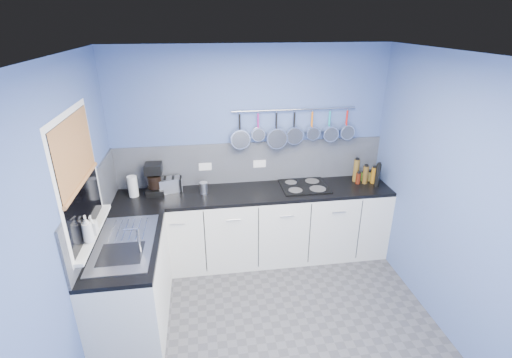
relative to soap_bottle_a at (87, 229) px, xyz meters
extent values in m
cube|color=#47474C|center=(1.53, -0.12, -1.18)|extent=(3.20, 3.00, 0.02)
cube|color=white|center=(1.53, -0.12, 1.34)|extent=(3.20, 3.00, 0.02)
cube|color=#475D98|center=(1.53, 1.39, 0.08)|extent=(3.20, 0.02, 2.50)
cube|color=#475D98|center=(-0.08, -0.12, 0.08)|extent=(0.02, 3.00, 2.50)
cube|color=#475D98|center=(3.14, -0.12, 0.08)|extent=(0.02, 3.00, 2.50)
cube|color=slate|center=(1.53, 1.37, -0.02)|extent=(3.20, 0.02, 0.50)
cube|color=slate|center=(-0.06, 0.48, -0.02)|extent=(0.02, 1.80, 0.50)
cube|color=silver|center=(1.53, 1.08, -0.74)|extent=(3.20, 0.60, 0.86)
cube|color=black|center=(1.53, 1.08, -0.29)|extent=(3.20, 0.60, 0.04)
cube|color=silver|center=(0.23, 0.18, -0.74)|extent=(0.60, 1.20, 0.86)
cube|color=black|center=(0.23, 0.18, -0.29)|extent=(0.60, 1.20, 0.04)
cube|color=white|center=(-0.05, 0.18, 0.38)|extent=(0.01, 1.00, 1.10)
cube|color=black|center=(-0.04, 0.18, 0.38)|extent=(0.01, 0.90, 1.00)
cube|color=#9A643F|center=(-0.03, 0.18, 0.61)|extent=(0.01, 0.90, 0.55)
cube|color=white|center=(-0.02, 0.18, -0.13)|extent=(0.10, 0.98, 0.03)
cube|color=silver|center=(0.23, 0.18, -0.27)|extent=(0.50, 0.95, 0.01)
cube|color=white|center=(0.98, 1.35, -0.04)|extent=(0.15, 0.01, 0.09)
cube|color=white|center=(1.63, 1.35, -0.04)|extent=(0.15, 0.01, 0.09)
cylinder|color=silver|center=(2.03, 1.33, 0.61)|extent=(1.45, 0.02, 0.02)
imported|color=white|center=(0.00, 0.00, 0.00)|extent=(0.11, 0.11, 0.24)
imported|color=white|center=(0.00, 0.12, -0.03)|extent=(0.08, 0.08, 0.17)
cylinder|color=white|center=(0.17, 1.15, -0.15)|extent=(0.11, 0.11, 0.24)
cube|color=silver|center=(0.56, 1.22, -0.19)|extent=(0.29, 0.21, 0.17)
cylinder|color=silver|center=(0.95, 1.11, -0.20)|extent=(0.11, 0.11, 0.13)
cube|color=black|center=(2.13, 1.12, -0.26)|extent=(0.55, 0.48, 0.01)
cylinder|color=olive|center=(2.97, 1.19, -0.21)|extent=(0.07, 0.07, 0.12)
cylinder|color=#3F721E|center=(2.89, 1.18, -0.22)|extent=(0.06, 0.06, 0.11)
cylinder|color=brown|center=(2.80, 1.19, -0.13)|extent=(0.07, 0.07, 0.28)
cylinder|color=#8C5914|center=(2.99, 1.10, -0.17)|extent=(0.07, 0.07, 0.20)
cylinder|color=brown|center=(2.88, 1.11, -0.16)|extent=(0.07, 0.07, 0.22)
cylinder|color=#4C190C|center=(2.80, 1.11, -0.20)|extent=(0.06, 0.06, 0.13)
cylinder|color=black|center=(2.99, 1.01, -0.13)|extent=(0.06, 0.06, 0.28)
camera|label=1|loc=(0.98, -2.78, 1.57)|focal=26.15mm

